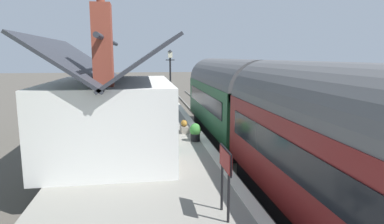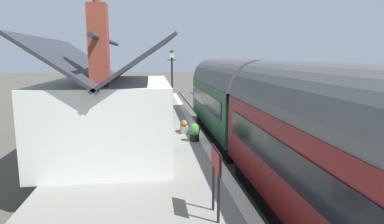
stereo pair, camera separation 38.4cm
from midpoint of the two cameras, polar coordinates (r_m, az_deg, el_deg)
ground_plane at (r=16.96m, az=5.32°, el=-5.72°), size 160.00×160.00×0.00m
platform at (r=16.47m, az=-7.62°, el=-4.61°), size 32.00×5.54×0.90m
platform_edge_coping at (r=16.54m, az=1.37°, el=-2.84°), size 32.00×0.36×0.02m
rail_near at (r=17.35m, az=10.58°, el=-5.25°), size 52.00×0.08×0.14m
rail_far at (r=16.98m, az=5.92°, el=-5.47°), size 52.00×0.08×0.14m
train at (r=13.48m, az=12.34°, el=-0.21°), size 20.87×2.73×4.32m
station_building at (r=12.54m, az=-13.00°, el=-0.28°), size 6.86×4.50×5.43m
bench_mid_platform at (r=23.31m, az=-5.93°, el=1.90°), size 1.41×0.45×0.88m
bench_platform_end at (r=21.20m, az=-6.09°, el=1.14°), size 1.42×0.49×0.88m
planter_corner_building at (r=14.05m, az=1.19°, el=-3.47°), size 0.47×0.47×0.76m
planter_under_sign at (r=15.70m, az=-0.65°, el=-2.50°), size 0.82×0.32×0.58m
planter_by_door at (r=23.54m, az=-11.01°, el=1.44°), size 0.94×0.32×0.64m
lamp_post_platform at (r=19.09m, az=-2.88°, el=7.04°), size 0.32×0.50×3.93m
station_sign_board at (r=7.39m, az=5.68°, el=-9.14°), size 0.96×0.06×1.57m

